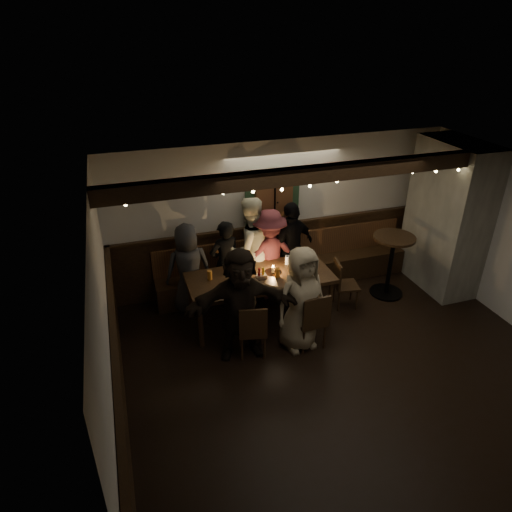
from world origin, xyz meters
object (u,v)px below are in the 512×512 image
object	(u,v)px
chair_near_left	(253,328)
person_d	(269,255)
person_a	(188,268)
person_g	(301,299)
chair_end	(342,281)
chair_near_right	(313,318)
person_c	(249,248)
person_e	(291,248)
high_top	(391,258)
dining_table	(260,280)
person_b	(225,263)
person_f	(241,304)

from	to	relation	value
chair_near_left	person_d	bearing A→B (deg)	62.82
person_a	person_g	distance (m)	1.98
person_a	person_g	bearing A→B (deg)	130.63
person_g	chair_end	bearing A→B (deg)	26.79
chair_near_left	chair_near_right	distance (m)	0.88
person_c	person_e	distance (m)	0.75
chair_near_right	person_a	distance (m)	2.18
chair_near_left	chair_near_right	xyz separation A→B (m)	(0.88, -0.08, 0.03)
high_top	dining_table	bearing A→B (deg)	-178.99
person_e	person_b	bearing A→B (deg)	-22.09
dining_table	high_top	xyz separation A→B (m)	(2.37, 0.04, -0.03)
person_e	chair_end	bearing A→B (deg)	105.78
person_b	dining_table	bearing A→B (deg)	106.77
person_d	person_f	bearing A→B (deg)	49.81
person_d	chair_end	bearing A→B (deg)	140.12
chair_end	person_e	distance (m)	1.03
dining_table	chair_end	world-z (taller)	dining_table
person_e	chair_near_right	bearing A→B (deg)	56.19
dining_table	high_top	size ratio (longest dim) A/B	2.01
person_a	person_d	bearing A→B (deg)	176.80
person_g	person_a	bearing A→B (deg)	124.33
chair_near_right	person_b	distance (m)	1.83
high_top	person_d	size ratio (longest dim) A/B	0.69
high_top	person_e	bearing A→B (deg)	157.20
person_a	person_f	world-z (taller)	person_f
high_top	person_f	size ratio (longest dim) A/B	0.66
person_c	person_a	bearing A→B (deg)	-6.21
person_g	person_f	bearing A→B (deg)	165.70
high_top	person_g	world-z (taller)	person_g
person_f	person_a	bearing A→B (deg)	115.64
high_top	person_c	bearing A→B (deg)	162.87
chair_near_left	person_f	xyz separation A→B (m)	(-0.13, 0.12, 0.36)
person_d	person_b	bearing A→B (deg)	-10.71
person_a	person_b	size ratio (longest dim) A/B	1.02
chair_near_left	person_b	distance (m)	1.53
chair_end	person_a	size ratio (longest dim) A/B	0.56
person_b	person_d	size ratio (longest dim) A/B	0.93
chair_near_left	high_top	bearing A→B (deg)	17.58
high_top	person_b	bearing A→B (deg)	166.94
person_c	chair_near_left	bearing A→B (deg)	62.89
chair_near_right	person_d	size ratio (longest dim) A/B	0.58
person_c	high_top	bearing A→B (deg)	151.30
person_c	person_g	distance (m)	1.58
chair_end	person_c	size ratio (longest dim) A/B	0.47
person_a	dining_table	bearing A→B (deg)	144.55
chair_near_left	person_a	world-z (taller)	person_a
person_c	person_g	xyz separation A→B (m)	(0.29, -1.55, -0.10)
chair_end	person_a	distance (m)	2.52
chair_end	dining_table	bearing A→B (deg)	177.88
high_top	person_c	size ratio (longest dim) A/B	0.62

